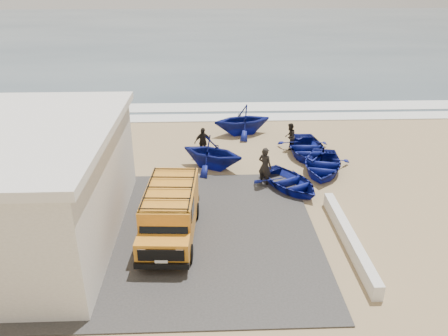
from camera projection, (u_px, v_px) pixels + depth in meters
name	position (u px, v px, depth m)	size (l,w,h in m)	color
ground	(210.00, 207.00, 18.47)	(160.00, 160.00, 0.00)	tan
slab	(158.00, 233.00, 16.58)	(12.00, 10.00, 0.05)	#3C3937
ocean	(207.00, 32.00, 69.35)	(180.00, 88.00, 0.01)	#385166
surf_line	(209.00, 118.00, 29.36)	(180.00, 1.60, 0.06)	white
surf_wash	(208.00, 107.00, 31.64)	(180.00, 2.20, 0.04)	white
parapet	(349.00, 239.00, 15.81)	(0.35, 6.00, 0.55)	silver
van	(170.00, 211.00, 16.04)	(2.06, 4.67, 1.96)	orange
boat_near_left	(290.00, 182.00, 19.83)	(2.43, 3.40, 0.70)	navy
boat_near_right	(322.00, 165.00, 21.48)	(2.71, 3.79, 0.78)	navy
boat_mid_left	(212.00, 152.00, 21.73)	(2.77, 3.21, 1.69)	navy
boat_mid_right	(306.00, 148.00, 23.41)	(2.82, 3.94, 0.82)	navy
boat_far_left	(242.00, 120.00, 26.23)	(2.97, 3.45, 1.82)	navy
fisherman_front	(265.00, 166.00, 20.01)	(0.67, 0.44, 1.84)	black
fisherman_middle	(290.00, 136.00, 24.05)	(0.73, 0.57, 1.50)	black
fisherman_back	(203.00, 142.00, 23.09)	(0.95, 0.39, 1.61)	black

